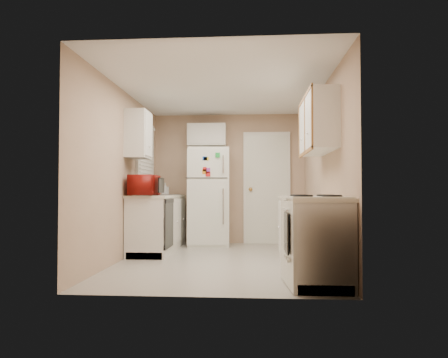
{
  "coord_description": "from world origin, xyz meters",
  "views": [
    {
      "loc": [
        0.41,
        -5.54,
        0.97
      ],
      "look_at": [
        0.0,
        0.5,
        1.15
      ],
      "focal_mm": 32.0,
      "sensor_mm": 36.0,
      "label": 1
    }
  ],
  "objects": [
    {
      "name": "wall_back",
      "position": [
        0.0,
        1.9,
        1.2
      ],
      "size": [
        2.8,
        2.8,
        0.0
      ],
      "primitive_type": "plane",
      "color": "tan",
      "rests_on": "floor"
    },
    {
      "name": "wall_right",
      "position": [
        1.4,
        0.0,
        1.2
      ],
      "size": [
        3.8,
        3.8,
        0.0
      ],
      "primitive_type": "plane",
      "color": "tan",
      "rests_on": "floor"
    },
    {
      "name": "refrigerator",
      "position": [
        -0.35,
        1.57,
        0.86
      ],
      "size": [
        0.77,
        0.75,
        1.73
      ],
      "primitive_type": "cube",
      "rotation": [
        0.0,
        0.0,
        0.08
      ],
      "color": "silver",
      "rests_on": "floor"
    },
    {
      "name": "wall_left",
      "position": [
        -1.4,
        0.0,
        1.2
      ],
      "size": [
        3.8,
        3.8,
        0.0
      ],
      "primitive_type": "plane",
      "color": "tan",
      "rests_on": "floor"
    },
    {
      "name": "soap_bottle",
      "position": [
        -1.15,
        1.62,
        1.0
      ],
      "size": [
        0.12,
        0.12,
        0.21
      ],
      "primitive_type": "imported",
      "rotation": [
        0.0,
        0.0,
        -0.31
      ],
      "color": "beige",
      "rests_on": "left_counter"
    },
    {
      "name": "window_blinds",
      "position": [
        -1.36,
        1.05,
        1.6
      ],
      "size": [
        0.1,
        0.98,
        1.08
      ],
      "primitive_type": "cube",
      "color": "silver",
      "rests_on": "wall_left"
    },
    {
      "name": "floor",
      "position": [
        0.0,
        0.0,
        0.0
      ],
      "size": [
        3.8,
        3.8,
        0.0
      ],
      "primitive_type": "plane",
      "color": "#B7B1A5",
      "rests_on": "ground"
    },
    {
      "name": "sink",
      "position": [
        -1.1,
        1.05,
        0.86
      ],
      "size": [
        0.54,
        0.74,
        0.16
      ],
      "primitive_type": "cube",
      "color": "gray",
      "rests_on": "left_counter"
    },
    {
      "name": "wall_front",
      "position": [
        0.0,
        -1.9,
        1.2
      ],
      "size": [
        2.8,
        2.8,
        0.0
      ],
      "primitive_type": "plane",
      "color": "tan",
      "rests_on": "floor"
    },
    {
      "name": "interior_door",
      "position": [
        0.7,
        1.86,
        1.02
      ],
      "size": [
        0.86,
        0.06,
        2.08
      ],
      "primitive_type": "cube",
      "color": "silver",
      "rests_on": "floor"
    },
    {
      "name": "ceiling",
      "position": [
        0.0,
        0.0,
        2.4
      ],
      "size": [
        3.8,
        3.8,
        0.0
      ],
      "primitive_type": "plane",
      "color": "white",
      "rests_on": "floor"
    },
    {
      "name": "upper_cabinet_left",
      "position": [
        -1.25,
        0.22,
        1.8
      ],
      "size": [
        0.3,
        0.45,
        0.7
      ],
      "primitive_type": "cube",
      "color": "silver",
      "rests_on": "wall_left"
    },
    {
      "name": "left_counter",
      "position": [
        -1.1,
        0.9,
        0.45
      ],
      "size": [
        0.6,
        1.8,
        0.9
      ],
      "primitive_type": "cube",
      "color": "silver",
      "rests_on": "floor"
    },
    {
      "name": "dishwasher",
      "position": [
        -0.81,
        0.3,
        0.49
      ],
      "size": [
        0.03,
        0.58,
        0.72
      ],
      "primitive_type": "cube",
      "color": "black",
      "rests_on": "floor"
    },
    {
      "name": "right_counter",
      "position": [
        1.1,
        -0.8,
        0.45
      ],
      "size": [
        0.6,
        2.0,
        0.9
      ],
      "primitive_type": "cube",
      "color": "silver",
      "rests_on": "floor"
    },
    {
      "name": "stove",
      "position": [
        1.06,
        -1.41,
        0.44
      ],
      "size": [
        0.64,
        0.77,
        0.88
      ],
      "primitive_type": "cube",
      "rotation": [
        0.0,
        0.0,
        0.08
      ],
      "color": "silver",
      "rests_on": "floor"
    },
    {
      "name": "microwave",
      "position": [
        -1.15,
        0.21,
        1.05
      ],
      "size": [
        0.55,
        0.31,
        0.36
      ],
      "primitive_type": "imported",
      "rotation": [
        0.0,
        0.0,
        1.6
      ],
      "color": "#9B130D",
      "rests_on": "left_counter"
    },
    {
      "name": "cabinet_over_fridge",
      "position": [
        -0.4,
        1.75,
        2.0
      ],
      "size": [
        0.7,
        0.3,
        0.4
      ],
      "primitive_type": "cube",
      "color": "silver",
      "rests_on": "wall_back"
    },
    {
      "name": "upper_cabinet_right",
      "position": [
        1.25,
        -0.5,
        1.8
      ],
      "size": [
        0.3,
        1.2,
        0.7
      ],
      "primitive_type": "cube",
      "color": "silver",
      "rests_on": "wall_right"
    }
  ]
}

